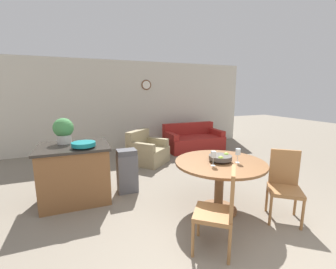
# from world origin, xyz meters

# --- Properties ---
(wall_back) EXTENTS (8.00, 0.09, 2.70)m
(wall_back) POSITION_xyz_m (0.00, 5.53, 1.35)
(wall_back) COLOR beige
(wall_back) RESTS_ON ground_plane
(dining_table) EXTENTS (1.32, 1.32, 0.78)m
(dining_table) POSITION_xyz_m (0.42, 1.18, 0.60)
(dining_table) COLOR brown
(dining_table) RESTS_ON ground_plane
(dining_chair_near_left) EXTENTS (0.59, 0.59, 0.97)m
(dining_chair_near_left) POSITION_xyz_m (-0.07, 0.43, 0.53)
(dining_chair_near_left) COLOR #9E6B3D
(dining_chair_near_left) RESTS_ON ground_plane
(dining_chair_near_right) EXTENTS (0.59, 0.59, 0.97)m
(dining_chair_near_right) POSITION_xyz_m (1.17, 0.69, 0.53)
(dining_chair_near_right) COLOR #9E6B3D
(dining_chair_near_right) RESTS_ON ground_plane
(fruit_bowl) EXTENTS (0.33, 0.33, 0.12)m
(fruit_bowl) POSITION_xyz_m (0.42, 1.18, 0.84)
(fruit_bowl) COLOR #4C4742
(fruit_bowl) RESTS_ON dining_table
(wine_glass_left) EXTENTS (0.07, 0.07, 0.21)m
(wine_glass_left) POSITION_xyz_m (0.21, 1.05, 0.93)
(wine_glass_left) COLOR silver
(wine_glass_left) RESTS_ON dining_table
(wine_glass_right) EXTENTS (0.07, 0.07, 0.21)m
(wine_glass_right) POSITION_xyz_m (0.62, 1.04, 0.93)
(wine_glass_right) COLOR silver
(wine_glass_right) RESTS_ON dining_table
(kitchen_island) EXTENTS (1.09, 0.90, 0.93)m
(kitchen_island) POSITION_xyz_m (-1.58, 2.36, 0.47)
(kitchen_island) COLOR brown
(kitchen_island) RESTS_ON ground_plane
(teal_bowl) EXTENTS (0.36, 0.36, 0.09)m
(teal_bowl) POSITION_xyz_m (-1.43, 2.14, 0.99)
(teal_bowl) COLOR #147A7F
(teal_bowl) RESTS_ON kitchen_island
(potted_plant) EXTENTS (0.32, 0.32, 0.43)m
(potted_plant) POSITION_xyz_m (-1.72, 2.57, 1.16)
(potted_plant) COLOR beige
(potted_plant) RESTS_ON kitchen_island
(trash_bin) EXTENTS (0.35, 0.27, 0.78)m
(trash_bin) POSITION_xyz_m (-0.73, 2.35, 0.39)
(trash_bin) COLOR #56565B
(trash_bin) RESTS_ON ground_plane
(couch) EXTENTS (1.75, 0.97, 0.79)m
(couch) POSITION_xyz_m (1.79, 4.61, 0.28)
(couch) COLOR maroon
(couch) RESTS_ON ground_plane
(armchair) EXTENTS (1.14, 1.14, 0.82)m
(armchair) POSITION_xyz_m (0.07, 3.82, 0.28)
(armchair) COLOR #998966
(armchair) RESTS_ON ground_plane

